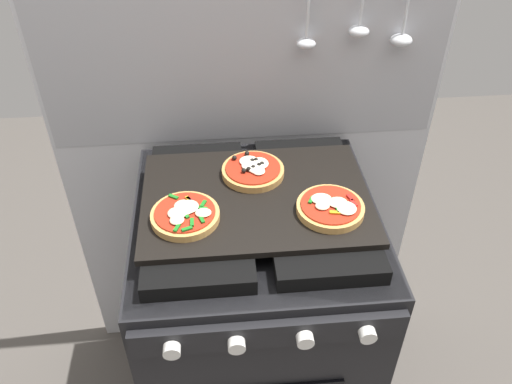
% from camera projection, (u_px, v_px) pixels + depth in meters
% --- Properties ---
extents(kitchen_backsplash, '(1.10, 0.08, 1.55)m').
position_uv_depth(kitchen_backsplash, '(246.00, 158.00, 1.58)').
color(kitchen_backsplash, silver).
rests_on(kitchen_backsplash, ground_plane).
extents(stove, '(0.60, 0.64, 0.90)m').
position_uv_depth(stove, '(256.00, 318.00, 1.54)').
color(stove, black).
rests_on(stove, ground_plane).
extents(baking_tray, '(0.54, 0.38, 0.02)m').
position_uv_depth(baking_tray, '(256.00, 198.00, 1.25)').
color(baking_tray, black).
rests_on(baking_tray, stove).
extents(pizza_left, '(0.15, 0.15, 0.03)m').
position_uv_depth(pizza_left, '(185.00, 214.00, 1.17)').
color(pizza_left, tan).
rests_on(pizza_left, baking_tray).
extents(pizza_right, '(0.15, 0.15, 0.03)m').
position_uv_depth(pizza_right, '(331.00, 207.00, 1.19)').
color(pizza_right, tan).
rests_on(pizza_right, baking_tray).
extents(pizza_center, '(0.15, 0.15, 0.03)m').
position_uv_depth(pizza_center, '(254.00, 170.00, 1.30)').
color(pizza_center, '#C18947').
rests_on(pizza_center, baking_tray).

